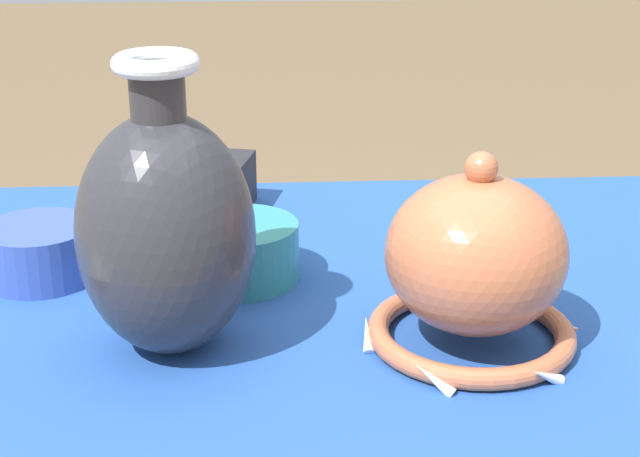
# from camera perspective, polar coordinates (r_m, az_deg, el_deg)

# --- Properties ---
(display_table) EXTENTS (1.11, 0.72, 0.73)m
(display_table) POSITION_cam_1_polar(r_m,az_deg,el_deg) (1.15, 0.63, -7.00)
(display_table) COLOR olive
(display_table) RESTS_ON ground_plane
(vase_tall_bulbous) EXTENTS (0.17, 0.17, 0.30)m
(vase_tall_bulbous) POSITION_cam_1_polar(r_m,az_deg,el_deg) (0.95, -8.96, -0.09)
(vase_tall_bulbous) COLOR #2D2D33
(vase_tall_bulbous) RESTS_ON display_table
(vase_dome_bell) EXTENTS (0.22, 0.21, 0.21)m
(vase_dome_bell) POSITION_cam_1_polar(r_m,az_deg,el_deg) (0.98, 9.00, -2.22)
(vase_dome_bell) COLOR #BC6642
(vase_dome_bell) RESTS_ON display_table
(mosaic_tile_box) EXTENTS (0.17, 0.16, 0.07)m
(mosaic_tile_box) POSITION_cam_1_polar(r_m,az_deg,el_deg) (1.35, -7.46, 2.45)
(mosaic_tile_box) COLOR #232328
(mosaic_tile_box) RESTS_ON display_table
(pot_squat_cobalt) EXTENTS (0.13, 0.13, 0.06)m
(pot_squat_cobalt) POSITION_cam_1_polar(r_m,az_deg,el_deg) (1.18, -15.99, -1.33)
(pot_squat_cobalt) COLOR #3851A8
(pot_squat_cobalt) RESTS_ON display_table
(pot_squat_teal) EXTENTS (0.14, 0.14, 0.07)m
(pot_squat_teal) POSITION_cam_1_polar(r_m,az_deg,el_deg) (1.13, -4.67, -1.34)
(pot_squat_teal) COLOR teal
(pot_squat_teal) RESTS_ON display_table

